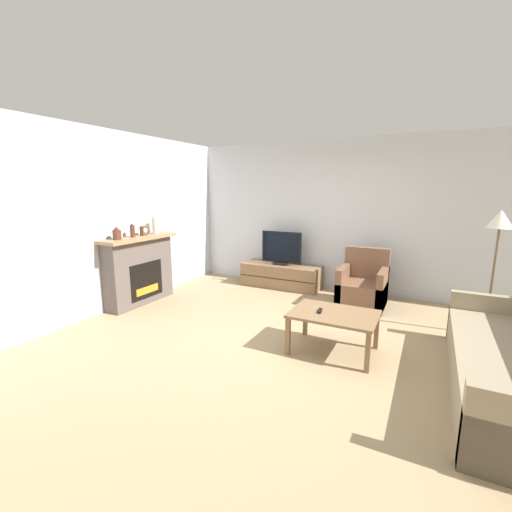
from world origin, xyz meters
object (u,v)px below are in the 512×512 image
mantel_vase_centre_left (133,231)px  armchair (363,288)px  fireplace (139,269)px  mantel_vase_left (117,234)px  mantel_vase_right (155,225)px  tv_stand (281,276)px  coffee_table (334,318)px  mantel_clock (144,231)px  tv (281,249)px  remote (320,311)px  floor_lamp (499,230)px

mantel_vase_centre_left → armchair: (3.23, 1.64, -0.91)m
fireplace → armchair: size_ratio=1.48×
mantel_vase_left → armchair: 3.87m
mantel_vase_right → tv_stand: 2.47m
coffee_table → mantel_clock: bearing=173.0°
tv → remote: 2.64m
mantel_vase_centre_left → remote: bearing=-3.7°
mantel_vase_centre_left → tv_stand: mantel_vase_centre_left is taller
mantel_vase_right → floor_lamp: floor_lamp is taller
mantel_vase_centre_left → coffee_table: bearing=-2.9°
armchair → coffee_table: bearing=-90.1°
remote → floor_lamp: 2.41m
tv_stand → remote: bearing=-57.3°
mantel_clock → coffee_table: (3.23, -0.39, -0.77)m
remote → tv_stand: bearing=114.2°
mantel_vase_centre_left → tv: (1.65, 2.02, -0.47)m
fireplace → tv: bearing=48.9°
tv_stand → armchair: bearing=-13.7°
remote → mantel_clock: bearing=163.5°
mantel_vase_centre_left → mantel_vase_right: (0.00, 0.50, 0.05)m
mantel_vase_centre_left → remote: size_ratio=1.37×
tv → mantel_clock: bearing=-132.8°
tv_stand → floor_lamp: size_ratio=0.94×
mantel_vase_left → armchair: size_ratio=0.21×
coffee_table → mantel_vase_left: bearing=-177.5°
floor_lamp → armchair: bearing=164.2°
tv_stand → mantel_vase_centre_left: bearing=-129.3°
mantel_vase_left → mantel_vase_right: size_ratio=0.60×
tv → floor_lamp: bearing=-14.7°
mantel_vase_centre_left → mantel_vase_right: mantel_vase_right is taller
tv_stand → coffee_table: 2.70m
mantel_vase_right → coffee_table: (3.23, -0.66, -0.84)m
tv → mantel_vase_right: bearing=-137.5°
mantel_vase_left → mantel_vase_right: bearing=90.0°
mantel_vase_right → coffee_table: 3.40m
tv → floor_lamp: size_ratio=0.49×
mantel_vase_centre_left → remote: mantel_vase_centre_left is taller
coffee_table → floor_lamp: size_ratio=0.59×
floor_lamp → mantel_vase_left: bearing=-163.1°
mantel_vase_centre_left → mantel_vase_right: bearing=90.0°
tv_stand → remote: size_ratio=9.72×
mantel_clock → mantel_vase_right: bearing=90.2°
armchair → floor_lamp: 1.99m
armchair → floor_lamp: size_ratio=0.57×
mantel_vase_left → mantel_vase_centre_left: mantel_vase_centre_left is taller
coffee_table → remote: (-0.15, -0.04, 0.07)m
mantel_vase_right → mantel_vase_centre_left: bearing=-90.0°
mantel_clock → tv_stand: (1.65, 1.79, -0.96)m
mantel_clock → remote: mantel_clock is taller
mantel_vase_left → mantel_vase_right: mantel_vase_right is taller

